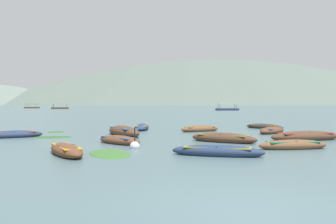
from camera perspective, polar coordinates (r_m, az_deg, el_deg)
ground_plane at (r=1506.78m, az=-4.71°, el=1.13°), size 6000.00×6000.00×0.00m
mountain_2 at (r=1649.44m, az=-20.92°, el=7.00°), size 1311.88×1311.88×341.30m
mountain_3 at (r=1748.44m, az=4.71°, el=8.73°), size 2005.34×2005.34×461.81m
rowboat_0 at (r=24.27m, az=-7.07°, el=-3.09°), size 2.98×4.73×0.80m
rowboat_1 at (r=31.75m, az=15.04°, el=-2.26°), size 2.96×3.55×0.52m
rowboat_2 at (r=17.68m, az=19.24°, el=-5.00°), size 3.41×1.19×0.54m
rowboat_3 at (r=27.50m, az=5.09°, el=-2.70°), size 3.41×2.26×0.60m
rowboat_4 at (r=19.11m, az=-7.76°, el=-4.49°), size 2.85×3.16×0.54m
rowboat_5 at (r=26.86m, az=16.21°, el=-2.85°), size 3.16×3.24×0.59m
rowboat_6 at (r=29.58m, az=-4.18°, el=-2.43°), size 1.36×4.42×0.59m
rowboat_8 at (r=19.94m, az=8.79°, el=-4.16°), size 3.73×3.32×0.64m
rowboat_9 at (r=24.39m, az=-23.31°, el=-3.33°), size 3.61×2.43×0.55m
rowboat_10 at (r=14.65m, az=7.84°, el=-6.22°), size 3.83×2.14×0.55m
rowboat_11 at (r=15.41m, az=-15.88°, el=-5.87°), size 2.39×3.72×0.57m
rowboat_12 at (r=22.21m, az=21.01°, el=-3.66°), size 4.57×1.96×0.68m
ferry_0 at (r=202.95m, az=-20.82°, el=0.68°), size 8.12×4.57×2.54m
ferry_1 at (r=169.51m, az=-16.79°, el=0.62°), size 8.01×4.38×2.54m
ferry_2 at (r=123.56m, az=9.40°, el=0.45°), size 7.85×2.96×2.54m
mooring_buoy at (r=16.98m, az=-5.31°, el=-5.41°), size 0.47×0.47×1.12m
weed_patch_0 at (r=23.62m, az=-17.92°, el=-3.86°), size 2.51×1.51×0.14m
weed_patch_1 at (r=27.90m, az=-17.40°, el=-3.08°), size 1.65×1.60×0.14m
weed_patch_4 at (r=15.23m, az=-9.27°, el=-6.59°), size 2.39×3.45×0.14m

